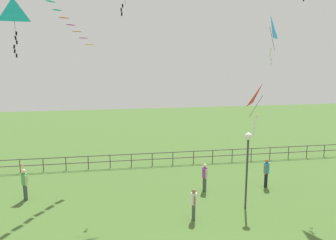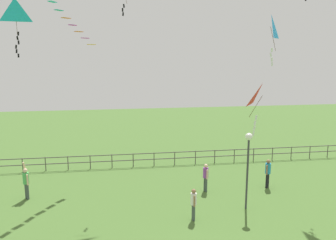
% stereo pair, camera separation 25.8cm
% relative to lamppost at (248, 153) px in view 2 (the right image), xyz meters
% --- Properties ---
extents(lamppost, '(0.36, 0.36, 3.93)m').
position_rel_lamppost_xyz_m(lamppost, '(0.00, 0.00, 0.00)').
color(lamppost, '#38383D').
rests_on(lamppost, ground_plane).
extents(person_0, '(0.35, 0.52, 2.02)m').
position_rel_lamppost_xyz_m(person_0, '(-11.24, 2.93, -1.89)').
color(person_0, '#3F4C47').
rests_on(person_0, ground_plane).
extents(person_2, '(0.30, 0.48, 1.62)m').
position_rel_lamppost_xyz_m(person_2, '(-1.45, 2.50, -1.97)').
color(person_2, '#3F4C47').
rests_on(person_2, ground_plane).
extents(person_4, '(0.29, 0.47, 1.54)m').
position_rel_lamppost_xyz_m(person_4, '(-2.89, -0.78, -2.01)').
color(person_4, '#3F4C47').
rests_on(person_4, ground_plane).
extents(person_5, '(0.38, 0.41, 1.70)m').
position_rel_lamppost_xyz_m(person_5, '(2.28, 2.50, -1.92)').
color(person_5, black).
rests_on(person_5, ground_plane).
extents(kite_2, '(0.99, 1.12, 2.16)m').
position_rel_lamppost_xyz_m(kite_2, '(-0.49, -2.37, 3.08)').
color(kite_2, red).
extents(kite_5, '(1.15, 0.60, 2.97)m').
position_rel_lamppost_xyz_m(kite_5, '(-11.26, 3.61, 6.89)').
color(kite_5, '#19B2B2').
extents(kite_7, '(0.76, 0.86, 2.38)m').
position_rel_lamppost_xyz_m(kite_7, '(0.91, 0.22, 5.98)').
color(kite_7, '#198CD1').
extents(waterfront_railing, '(36.01, 0.06, 0.95)m').
position_rel_lamppost_xyz_m(waterfront_railing, '(-3.77, 7.49, -2.28)').
color(waterfront_railing, '#4C4742').
rests_on(waterfront_railing, ground_plane).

